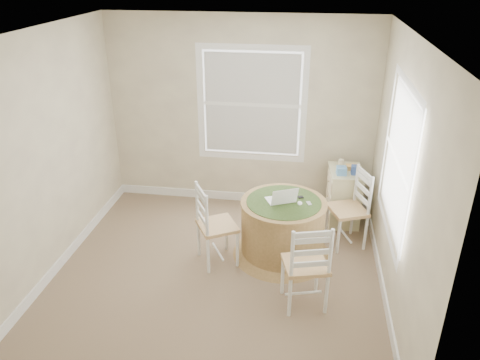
# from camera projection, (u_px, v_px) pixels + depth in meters

# --- Properties ---
(room) EXTENTS (3.64, 3.64, 2.64)m
(room) POSITION_uv_depth(u_px,v_px,m) (233.00, 163.00, 4.79)
(room) COLOR #836F53
(room) RESTS_ON ground
(round_table) EXTENTS (1.16, 1.16, 0.70)m
(round_table) POSITION_uv_depth(u_px,v_px,m) (283.00, 226.00, 5.43)
(round_table) COLOR #A47E49
(round_table) RESTS_ON ground
(chair_left) EXTENTS (0.56, 0.56, 0.95)m
(chair_left) POSITION_uv_depth(u_px,v_px,m) (217.00, 225.00, 5.27)
(chair_left) COLOR white
(chair_left) RESTS_ON ground
(chair_near) EXTENTS (0.51, 0.50, 0.95)m
(chair_near) POSITION_uv_depth(u_px,v_px,m) (305.00, 264.00, 4.60)
(chair_near) COLOR white
(chair_near) RESTS_ON ground
(chair_right) EXTENTS (0.53, 0.54, 0.95)m
(chair_right) POSITION_uv_depth(u_px,v_px,m) (348.00, 209.00, 5.60)
(chair_right) COLOR white
(chair_right) RESTS_ON ground
(laptop) EXTENTS (0.39, 0.37, 0.22)m
(laptop) POSITION_uv_depth(u_px,v_px,m) (281.00, 199.00, 5.29)
(laptop) COLOR white
(laptop) RESTS_ON round_table
(mouse) EXTENTS (0.08, 0.10, 0.03)m
(mouse) POSITION_uv_depth(u_px,v_px,m) (300.00, 203.00, 5.25)
(mouse) COLOR white
(mouse) RESTS_ON round_table
(phone) EXTENTS (0.07, 0.10, 0.02)m
(phone) POSITION_uv_depth(u_px,v_px,m) (309.00, 204.00, 5.25)
(phone) COLOR #B7BABF
(phone) RESTS_ON round_table
(keys) EXTENTS (0.07, 0.07, 0.02)m
(keys) POSITION_uv_depth(u_px,v_px,m) (300.00, 198.00, 5.38)
(keys) COLOR black
(keys) RESTS_ON round_table
(corner_chest) EXTENTS (0.46, 0.59, 0.75)m
(corner_chest) POSITION_uv_depth(u_px,v_px,m) (344.00, 196.00, 6.13)
(corner_chest) COLOR beige
(corner_chest) RESTS_ON ground
(tissue_box) EXTENTS (0.13, 0.13, 0.10)m
(tissue_box) POSITION_uv_depth(u_px,v_px,m) (342.00, 171.00, 5.84)
(tissue_box) COLOR #5389BE
(tissue_box) RESTS_ON corner_chest
(box_yellow) EXTENTS (0.16, 0.11, 0.06)m
(box_yellow) POSITION_uv_depth(u_px,v_px,m) (352.00, 167.00, 5.98)
(box_yellow) COLOR #E6A951
(box_yellow) RESTS_ON corner_chest
(box_blue) EXTENTS (0.09, 0.09, 0.12)m
(box_blue) POSITION_uv_depth(u_px,v_px,m) (354.00, 170.00, 5.83)
(box_blue) COLOR #2E498A
(box_blue) RESTS_ON corner_chest
(cup_cream) EXTENTS (0.07, 0.07, 0.09)m
(cup_cream) POSITION_uv_depth(u_px,v_px,m) (341.00, 163.00, 6.07)
(cup_cream) COLOR beige
(cup_cream) RESTS_ON corner_chest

